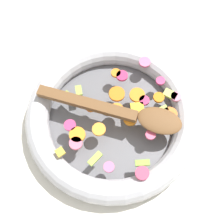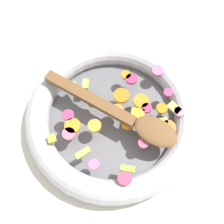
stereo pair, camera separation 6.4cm
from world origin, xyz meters
name	(u,v)px [view 1 (the left image)]	position (x,y,z in m)	size (l,w,h in m)	color
ground_plane	(112,121)	(0.00, 0.00, 0.00)	(4.00, 4.00, 0.00)	silver
skillet	(112,117)	(0.00, 0.00, 0.02)	(0.37, 0.37, 0.05)	slate
chopped_vegetables	(123,112)	(0.00, 0.02, 0.05)	(0.27, 0.24, 0.01)	orange
wooden_spoon	(124,113)	(0.00, 0.03, 0.06)	(0.06, 0.30, 0.01)	brown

